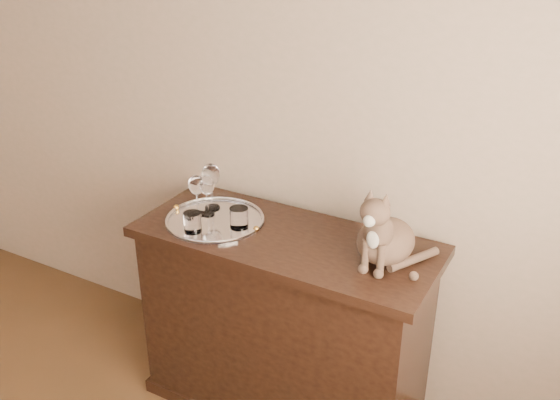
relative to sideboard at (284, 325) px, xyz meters
The scene contains 9 objects.
wall_back 1.15m from the sideboard, 152.68° to the left, with size 4.00×0.10×2.70m, color tan.
sideboard is the anchor object (origin of this frame).
tray 0.53m from the sideboard, behind, with size 0.40×0.40×0.01m, color silver.
wine_glass_a 0.66m from the sideboard, behind, with size 0.08×0.08×0.20m, color white, non-canonical shape.
wine_glass_c 0.65m from the sideboard, behind, with size 0.07×0.07×0.18m, color white, non-canonical shape.
wine_glass_d 0.63m from the sideboard, behind, with size 0.07×0.07×0.17m, color white, non-canonical shape.
tumbler_b 0.59m from the sideboard, 155.00° to the right, with size 0.07×0.07×0.08m, color white.
tumbler_c 0.51m from the sideboard, 169.32° to the right, with size 0.07×0.07×0.08m, color silver.
cat 0.71m from the sideboard, ahead, with size 0.31×0.29×0.31m, color #47362A, non-canonical shape.
Camera 1 is at (1.62, 0.08, 2.02)m, focal length 40.00 mm.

